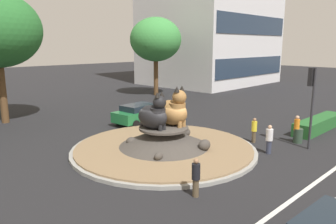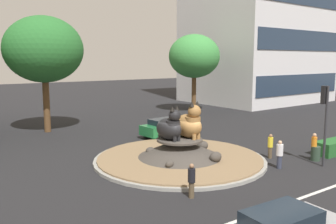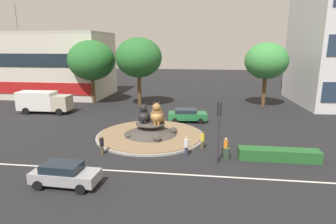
% 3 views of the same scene
% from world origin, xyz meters
% --- Properties ---
extents(ground_plane, '(160.00, 160.00, 0.00)m').
position_xyz_m(ground_plane, '(0.00, 0.00, 0.00)').
color(ground_plane, black).
extents(lane_centreline, '(112.00, 0.20, 0.01)m').
position_xyz_m(lane_centreline, '(0.00, -7.97, 0.00)').
color(lane_centreline, silver).
rests_on(lane_centreline, ground).
extents(roundabout_island, '(10.60, 10.60, 1.40)m').
position_xyz_m(roundabout_island, '(0.01, -0.00, 0.50)').
color(roundabout_island, gray).
rests_on(roundabout_island, ground).
extents(cat_statue_black, '(1.46, 2.29, 2.12)m').
position_xyz_m(cat_statue_black, '(-0.66, 0.09, 2.17)').
color(cat_statue_black, black).
rests_on(cat_statue_black, roundabout_island).
extents(cat_statue_tabby, '(1.55, 2.48, 2.35)m').
position_xyz_m(cat_statue_tabby, '(0.70, -0.08, 2.25)').
color(cat_statue_tabby, '#9E703D').
rests_on(cat_statue_tabby, roundabout_island).
extents(traffic_light_mast, '(0.33, 0.46, 4.75)m').
position_xyz_m(traffic_light_mast, '(6.28, -5.63, 3.33)').
color(traffic_light_mast, '#2D2D33').
rests_on(traffic_light_mast, ground).
extents(office_tower, '(19.49, 15.58, 29.17)m').
position_xyz_m(office_tower, '(28.79, 19.59, 14.59)').
color(office_tower, silver).
rests_on(office_tower, ground).
extents(second_tree_near_tower, '(6.58, 6.58, 9.88)m').
position_xyz_m(second_tree_near_tower, '(-4.23, 13.64, 7.06)').
color(second_tree_near_tower, brown).
rests_on(second_tree_near_tower, ground).
extents(third_tree_left, '(6.03, 6.03, 9.19)m').
position_xyz_m(third_tree_left, '(13.75, 15.86, 6.60)').
color(third_tree_left, brown).
rests_on(third_tree_left, ground).
extents(pedestrian_white_shirt, '(0.38, 0.38, 1.65)m').
position_xyz_m(pedestrian_white_shirt, '(3.83, -4.52, 0.86)').
color(pedestrian_white_shirt, '#33384C').
rests_on(pedestrian_white_shirt, ground).
extents(pedestrian_yellow_shirt, '(0.33, 0.33, 1.57)m').
position_xyz_m(pedestrian_yellow_shirt, '(5.11, -2.80, 0.83)').
color(pedestrian_yellow_shirt, brown).
rests_on(pedestrian_yellow_shirt, ground).
extents(pedestrian_black_shirt, '(0.34, 0.34, 1.61)m').
position_xyz_m(pedestrian_black_shirt, '(-3.08, -5.11, 0.85)').
color(pedestrian_black_shirt, brown).
rests_on(pedestrian_black_shirt, ground).
extents(pedestrian_orange_shirt, '(0.33, 0.33, 1.73)m').
position_xyz_m(pedestrian_orange_shirt, '(6.94, -4.67, 0.92)').
color(pedestrian_orange_shirt, '#33384C').
rests_on(pedestrian_orange_shirt, ground).
extents(parked_car_right, '(4.61, 2.45, 1.52)m').
position_xyz_m(parked_car_right, '(3.22, 6.04, 0.81)').
color(parked_car_right, '#1E6B38').
rests_on(parked_car_right, ground).
extents(litter_bin, '(0.56, 0.56, 0.90)m').
position_xyz_m(litter_bin, '(7.03, -4.76, 0.45)').
color(litter_bin, '#2D4233').
rests_on(litter_bin, ground).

